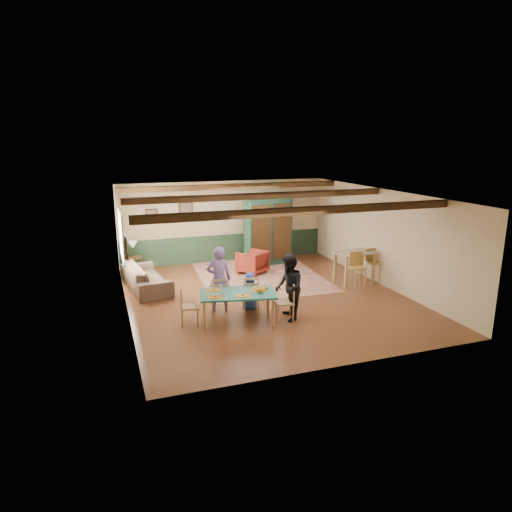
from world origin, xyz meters
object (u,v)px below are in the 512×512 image
object	(u,v)px
dining_chair_end_right	(285,301)
table_lamp	(133,249)
dining_chair_far_right	(251,293)
person_child	(250,291)
dining_table	(238,308)
dining_chair_far_left	(219,295)
counter_table	(354,268)
bar_stool_left	(358,273)
person_man	(219,279)
sofa	(146,277)
armoire	(268,229)
bar_stool_right	(373,267)
armchair	(252,262)
person_woman	(289,288)
cat	(261,290)
dining_chair_end_left	(190,306)
end_table	(134,266)

from	to	relation	value
dining_chair_end_right	table_lamp	distance (m)	5.72
dining_chair_far_right	person_child	distance (m)	0.08
dining_table	dining_chair_far_left	xyz separation A→B (m)	(-0.23, 0.73, 0.09)
counter_table	bar_stool_left	distance (m)	0.74
person_man	person_child	distance (m)	0.82
sofa	counter_table	size ratio (longest dim) A/B	2.06
armoire	bar_stool_right	world-z (taller)	armoire
dining_chair_far_right	person_child	world-z (taller)	person_child
table_lamp	counter_table	world-z (taller)	table_lamp
bar_stool_right	sofa	bearing A→B (deg)	161.86
dining_chair_far_left	person_man	world-z (taller)	person_man
armoire	armchair	size ratio (longest dim) A/B	2.97
person_woman	sofa	size ratio (longest dim) A/B	0.66
counter_table	bar_stool_left	xyz separation A→B (m)	(-0.30, -0.67, 0.07)
person_man	table_lamp	distance (m)	4.23
cat	armoire	size ratio (longest dim) A/B	0.14
dining_chair_far_left	dining_chair_end_left	distance (m)	0.97
dining_chair_far_left	armchair	bearing A→B (deg)	-110.67
armchair	counter_table	distance (m)	3.12
armchair	bar_stool_left	size ratio (longest dim) A/B	0.72
person_woman	counter_table	size ratio (longest dim) A/B	1.35
dining_chair_far_left	cat	size ratio (longest dim) A/B	2.64
person_woman	armoire	distance (m)	4.96
cat	sofa	xyz separation A→B (m)	(-2.18, 3.32, -0.44)
cat	sofa	bearing A→B (deg)	134.57
dining_chair_far_right	armoire	distance (m)	4.46
dining_table	end_table	xyz separation A→B (m)	(-1.89, 4.69, -0.08)
end_table	bar_stool_left	size ratio (longest dim) A/B	0.50
dining_chair_far_left	table_lamp	size ratio (longest dim) A/B	1.79
dining_chair_far_left	armoire	bearing A→B (deg)	-113.60
person_woman	end_table	world-z (taller)	person_woman
dining_table	dining_chair_far_right	bearing A→B (deg)	49.65
person_child	dining_chair_far_right	bearing A→B (deg)	90.00
dining_chair_far_left	dining_table	bearing A→B (deg)	119.05
cat	dining_chair_end_right	bearing A→B (deg)	9.46
dining_chair_far_left	end_table	bearing A→B (deg)	-55.99
cat	table_lamp	xyz separation A→B (m)	(-2.38, 4.88, 0.01)
cat	armoire	bearing A→B (deg)	78.99
dining_chair_far_left	person_man	xyz separation A→B (m)	(0.01, 0.07, 0.36)
person_woman	armoire	xyz separation A→B (m)	(1.28, 4.77, 0.40)
dining_chair_end_left	person_woman	world-z (taller)	person_woman
person_man	sofa	bearing A→B (deg)	-46.31
armchair	sofa	world-z (taller)	armchair
person_man	armoire	world-z (taller)	armoire
dining_chair_far_right	counter_table	world-z (taller)	counter_table
person_man	counter_table	distance (m)	4.28
armchair	sofa	bearing A→B (deg)	-26.26
person_child	dining_chair_end_left	bearing A→B (deg)	27.30
dining_chair_far_left	bar_stool_right	bearing A→B (deg)	-160.13
counter_table	bar_stool_left	bearing A→B (deg)	-114.00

